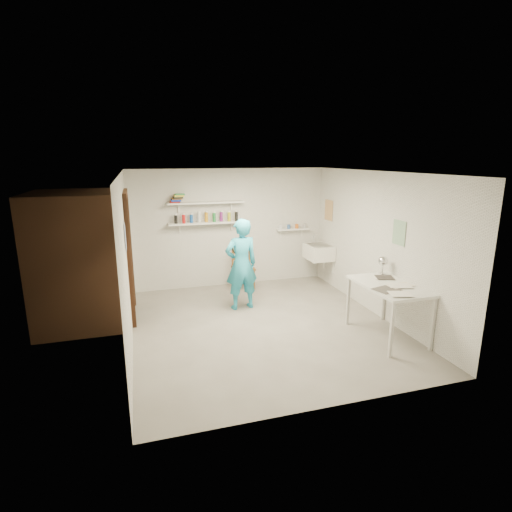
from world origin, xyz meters
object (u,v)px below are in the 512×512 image
object	(u,v)px
man	(241,264)
wall_clock	(240,247)
wooden_chair	(243,268)
belfast_sink	(319,252)
work_table	(387,311)
desk_lamp	(383,261)

from	to	relation	value
man	wall_clock	distance (m)	0.35
wall_clock	wooden_chair	size ratio (longest dim) A/B	0.33
wooden_chair	belfast_sink	bearing A→B (deg)	-5.40
belfast_sink	work_table	world-z (taller)	belfast_sink
belfast_sink	man	distance (m)	2.07
wooden_chair	work_table	distance (m)	3.11
belfast_sink	wooden_chair	xyz separation A→B (m)	(-1.59, 0.14, -0.26)
man	wooden_chair	xyz separation A→B (m)	(0.30, 0.99, -0.36)
desk_lamp	man	bearing A→B (deg)	147.53
wall_clock	work_table	size ratio (longest dim) A/B	0.24
belfast_sink	wall_clock	world-z (taller)	wall_clock
wall_clock	work_table	bearing A→B (deg)	-55.23
man	desk_lamp	bearing A→B (deg)	140.65
man	wall_clock	bearing A→B (deg)	-103.77
belfast_sink	man	bearing A→B (deg)	-155.52
belfast_sink	man	xyz separation A→B (m)	(-1.88, -0.86, 0.10)
man	work_table	distance (m)	2.52
wall_clock	work_table	world-z (taller)	wall_clock
belfast_sink	man	world-z (taller)	man
belfast_sink	wooden_chair	world-z (taller)	wooden_chair
belfast_sink	desk_lamp	distance (m)	2.14
wooden_chair	desk_lamp	bearing A→B (deg)	-53.80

